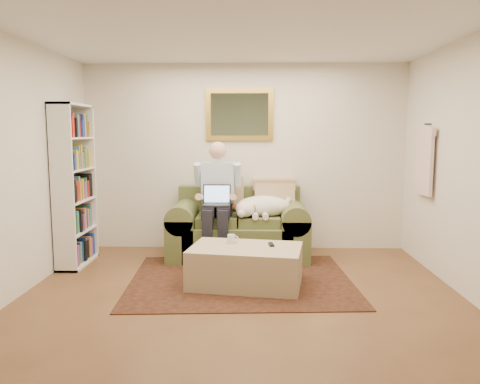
{
  "coord_description": "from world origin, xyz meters",
  "views": [
    {
      "loc": [
        0.11,
        -4.1,
        1.65
      ],
      "look_at": [
        -0.04,
        1.39,
        0.95
      ],
      "focal_mm": 35.0,
      "sensor_mm": 36.0,
      "label": 1
    }
  ],
  "objects_px": {
    "sleeping_dog": "(263,206)",
    "bookshelf": "(74,185)",
    "seated_man": "(217,202)",
    "laptop": "(217,200)",
    "ottoman": "(246,266)",
    "sofa": "(239,233)",
    "coffee_mug": "(231,239)"
  },
  "relations": [
    {
      "from": "ottoman",
      "to": "coffee_mug",
      "type": "xyz_separation_m",
      "value": [
        -0.16,
        0.15,
        0.26
      ]
    },
    {
      "from": "ottoman",
      "to": "bookshelf",
      "type": "distance_m",
      "value": 2.41
    },
    {
      "from": "sleeping_dog",
      "to": "ottoman",
      "type": "distance_m",
      "value": 1.22
    },
    {
      "from": "sleeping_dog",
      "to": "sofa",
      "type": "bearing_deg",
      "value": 164.26
    },
    {
      "from": "seated_man",
      "to": "sleeping_dog",
      "type": "distance_m",
      "value": 0.61
    },
    {
      "from": "sofa",
      "to": "laptop",
      "type": "bearing_deg",
      "value": -138.98
    },
    {
      "from": "ottoman",
      "to": "bookshelf",
      "type": "bearing_deg",
      "value": 159.82
    },
    {
      "from": "laptop",
      "to": "bookshelf",
      "type": "bearing_deg",
      "value": -174.51
    },
    {
      "from": "sleeping_dog",
      "to": "coffee_mug",
      "type": "relative_size",
      "value": 7.5
    },
    {
      "from": "seated_man",
      "to": "ottoman",
      "type": "relative_size",
      "value": 1.3
    },
    {
      "from": "bookshelf",
      "to": "laptop",
      "type": "bearing_deg",
      "value": 5.49
    },
    {
      "from": "coffee_mug",
      "to": "bookshelf",
      "type": "height_order",
      "value": "bookshelf"
    },
    {
      "from": "seated_man",
      "to": "coffee_mug",
      "type": "bearing_deg",
      "value": -75.71
    },
    {
      "from": "seated_man",
      "to": "sleeping_dog",
      "type": "height_order",
      "value": "seated_man"
    },
    {
      "from": "sleeping_dog",
      "to": "bookshelf",
      "type": "distance_m",
      "value": 2.4
    },
    {
      "from": "seated_man",
      "to": "sleeping_dog",
      "type": "bearing_deg",
      "value": 7.13
    },
    {
      "from": "sofa",
      "to": "laptop",
      "type": "distance_m",
      "value": 0.61
    },
    {
      "from": "sleeping_dog",
      "to": "ottoman",
      "type": "height_order",
      "value": "sleeping_dog"
    },
    {
      "from": "sleeping_dog",
      "to": "bookshelf",
      "type": "height_order",
      "value": "bookshelf"
    },
    {
      "from": "sofa",
      "to": "coffee_mug",
      "type": "bearing_deg",
      "value": -92.77
    },
    {
      "from": "sofa",
      "to": "bookshelf",
      "type": "distance_m",
      "value": 2.18
    },
    {
      "from": "coffee_mug",
      "to": "sofa",
      "type": "bearing_deg",
      "value": 87.23
    },
    {
      "from": "laptop",
      "to": "ottoman",
      "type": "xyz_separation_m",
      "value": [
        0.39,
        -0.96,
        -0.59
      ]
    },
    {
      "from": "laptop",
      "to": "coffee_mug",
      "type": "xyz_separation_m",
      "value": [
        0.22,
        -0.8,
        -0.33
      ]
    },
    {
      "from": "sofa",
      "to": "coffee_mug",
      "type": "distance_m",
      "value": 1.06
    },
    {
      "from": "laptop",
      "to": "ottoman",
      "type": "distance_m",
      "value": 1.19
    },
    {
      "from": "bookshelf",
      "to": "seated_man",
      "type": "bearing_deg",
      "value": 7.77
    },
    {
      "from": "ottoman",
      "to": "coffee_mug",
      "type": "relative_size",
      "value": 11.77
    },
    {
      "from": "laptop",
      "to": "sleeping_dog",
      "type": "distance_m",
      "value": 0.63
    },
    {
      "from": "seated_man",
      "to": "ottoman",
      "type": "height_order",
      "value": "seated_man"
    },
    {
      "from": "sleeping_dog",
      "to": "bookshelf",
      "type": "bearing_deg",
      "value": -172.4
    },
    {
      "from": "coffee_mug",
      "to": "bookshelf",
      "type": "distance_m",
      "value": 2.14
    }
  ]
}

